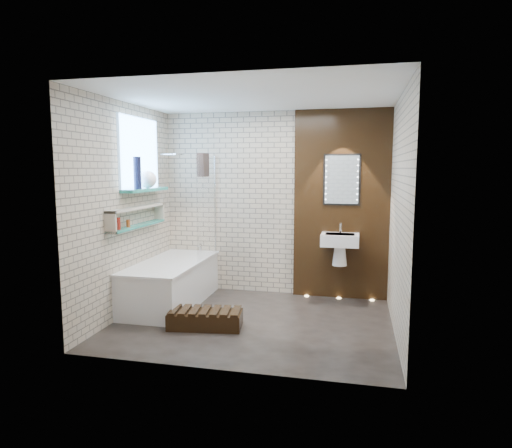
% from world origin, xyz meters
% --- Properties ---
extents(ground, '(3.20, 3.20, 0.00)m').
position_xyz_m(ground, '(0.00, 0.00, 0.00)').
color(ground, black).
rests_on(ground, ground).
extents(room_shell, '(3.24, 3.20, 2.60)m').
position_xyz_m(room_shell, '(0.00, 0.00, 1.30)').
color(room_shell, '#BFAF97').
rests_on(room_shell, ground).
extents(walnut_panel, '(1.30, 0.06, 2.60)m').
position_xyz_m(walnut_panel, '(0.95, 1.27, 1.30)').
color(walnut_panel, black).
rests_on(walnut_panel, ground).
extents(clerestory_window, '(0.18, 1.00, 0.94)m').
position_xyz_m(clerestory_window, '(-1.57, 0.35, 1.90)').
color(clerestory_window, '#7FADE0').
rests_on(clerestory_window, room_shell).
extents(display_niche, '(0.14, 1.30, 0.26)m').
position_xyz_m(display_niche, '(-1.53, 0.15, 1.20)').
color(display_niche, '#238174').
rests_on(display_niche, room_shell).
extents(bathtub, '(0.79, 1.74, 0.70)m').
position_xyz_m(bathtub, '(-1.22, 0.45, 0.29)').
color(bathtub, white).
rests_on(bathtub, ground).
extents(bath_screen, '(0.01, 0.78, 1.40)m').
position_xyz_m(bath_screen, '(-0.87, 0.89, 1.28)').
color(bath_screen, white).
rests_on(bath_screen, bathtub).
extents(towel, '(0.09, 0.24, 0.31)m').
position_xyz_m(towel, '(-0.87, 0.77, 1.85)').
color(towel, '#292221').
rests_on(towel, bath_screen).
extents(shower_head, '(0.18, 0.18, 0.02)m').
position_xyz_m(shower_head, '(-1.30, 0.95, 2.00)').
color(shower_head, silver).
rests_on(shower_head, room_shell).
extents(washbasin, '(0.50, 0.36, 0.58)m').
position_xyz_m(washbasin, '(0.95, 1.07, 0.79)').
color(washbasin, white).
rests_on(washbasin, walnut_panel).
extents(led_mirror, '(0.50, 0.02, 0.70)m').
position_xyz_m(led_mirror, '(0.95, 1.23, 1.65)').
color(led_mirror, black).
rests_on(led_mirror, walnut_panel).
extents(walnut_step, '(0.87, 0.48, 0.18)m').
position_xyz_m(walnut_step, '(-0.49, -0.30, 0.09)').
color(walnut_step, black).
rests_on(walnut_step, ground).
extents(niche_bottles, '(0.06, 0.29, 0.14)m').
position_xyz_m(niche_bottles, '(-1.53, -0.27, 1.16)').
color(niche_bottles, '#9E4318').
rests_on(niche_bottles, display_niche).
extents(sill_vases, '(0.22, 0.44, 0.40)m').
position_xyz_m(sill_vases, '(-1.50, 0.34, 1.68)').
color(sill_vases, '#131736').
rests_on(sill_vases, clerestory_window).
extents(floor_uplights, '(0.96, 0.06, 0.01)m').
position_xyz_m(floor_uplights, '(0.95, 1.20, 0.01)').
color(floor_uplights, '#FFD899').
rests_on(floor_uplights, ground).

